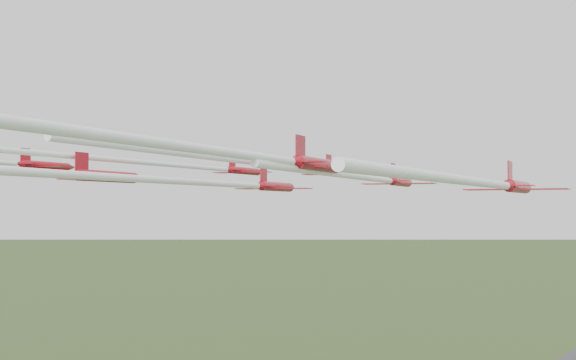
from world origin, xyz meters
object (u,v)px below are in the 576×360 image
Objects in this scene: jet_row2_right at (378,179)px; jet_row3_mid at (232,184)px; jet_row4_left at (17,172)px; jet_row4_right at (270,158)px; jet_row3_right at (496,184)px; jet_lead at (294,167)px; jet_row2_left at (181,165)px.

jet_row3_mid is at bearing -124.74° from jet_row2_right.
jet_row4_left is 1.19× the size of jet_row4_right.
jet_row3_right is (17.08, -11.20, -1.10)m from jet_row2_right.
jet_row2_left is at bearing -136.22° from jet_lead.
jet_row3_right is 39.44m from jet_row4_left.
jet_row3_mid is 18.90m from jet_row4_left.
jet_row2_left is 23.05m from jet_row2_right.
jet_row3_right is (23.14, 5.55, -0.26)m from jet_row3_mid.
jet_row2_left is 1.26× the size of jet_row3_mid.
jet_lead is 14.05m from jet_row2_left.
jet_row2_left is at bearing 90.45° from jet_row4_left.
jet_lead is 38.99m from jet_row4_right.
jet_row2_left reaches higher than jet_row4_left.
jet_row4_right is (21.53, -32.47, -1.45)m from jet_lead.
jet_row3_mid is at bearing -82.41° from jet_lead.
jet_row2_left is 1.11× the size of jet_row4_left.
jet_row4_right is at bearing -46.35° from jet_row2_left.
jet_row2_left reaches higher than jet_row3_right.
jet_row4_left is at bearing 177.51° from jet_row4_right.
jet_row2_left reaches higher than jet_row4_right.
jet_row4_right is (7.63, -28.70, 0.45)m from jet_row2_right.
jet_row2_right is 1.10× the size of jet_row4_right.
jet_row4_left is (-15.82, -32.92, 0.01)m from jet_row2_right.
jet_row4_right is at bearing -69.75° from jet_lead.
jet_row4_left reaches higher than jet_row3_mid.
jet_lead is 22.14m from jet_row3_mid.
jet_row3_mid is 23.80m from jet_row3_right.
jet_row2_right is 1.05× the size of jet_row3_mid.
jet_row2_left is at bearing -174.41° from jet_row2_right.
jet_row2_right reaches higher than jet_row3_right.
jet_lead is at bearing 149.97° from jet_row2_right.
jet_row4_right reaches higher than jet_row2_right.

